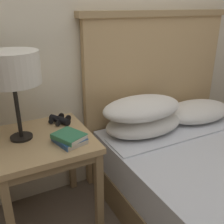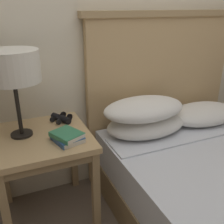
{
  "view_description": "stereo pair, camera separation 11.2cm",
  "coord_description": "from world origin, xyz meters",
  "px_view_note": "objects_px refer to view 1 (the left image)",
  "views": [
    {
      "loc": [
        -0.9,
        -0.63,
        1.36
      ],
      "look_at": [
        -0.19,
        0.75,
        0.72
      ],
      "focal_mm": 42.0,
      "sensor_mm": 36.0,
      "label": 1
    },
    {
      "loc": [
        -0.8,
        -0.67,
        1.36
      ],
      "look_at": [
        -0.19,
        0.75,
        0.72
      ],
      "focal_mm": 42.0,
      "sensor_mm": 36.0,
      "label": 2
    }
  ],
  "objects_px": {
    "table_lamp": "(12,69)",
    "book_stacked_on_top": "(69,136)",
    "nightstand": "(43,150)",
    "binoculars_pair": "(60,120)",
    "book_on_nightstand": "(69,140)"
  },
  "relations": [
    {
      "from": "book_stacked_on_top",
      "to": "binoculars_pair",
      "type": "relative_size",
      "value": 1.32
    },
    {
      "from": "table_lamp",
      "to": "book_stacked_on_top",
      "type": "bearing_deg",
      "value": -38.46
    },
    {
      "from": "nightstand",
      "to": "table_lamp",
      "type": "distance_m",
      "value": 0.51
    },
    {
      "from": "nightstand",
      "to": "book_on_nightstand",
      "type": "height_order",
      "value": "book_on_nightstand"
    },
    {
      "from": "book_on_nightstand",
      "to": "book_stacked_on_top",
      "type": "xyz_separation_m",
      "value": [
        -0.0,
        -0.01,
        0.03
      ]
    },
    {
      "from": "table_lamp",
      "to": "book_on_nightstand",
      "type": "relative_size",
      "value": 2.5
    },
    {
      "from": "nightstand",
      "to": "table_lamp",
      "type": "height_order",
      "value": "table_lamp"
    },
    {
      "from": "table_lamp",
      "to": "nightstand",
      "type": "bearing_deg",
      "value": -25.32
    },
    {
      "from": "table_lamp",
      "to": "binoculars_pair",
      "type": "distance_m",
      "value": 0.49
    },
    {
      "from": "book_on_nightstand",
      "to": "binoculars_pair",
      "type": "distance_m",
      "value": 0.29
    },
    {
      "from": "nightstand",
      "to": "book_stacked_on_top",
      "type": "bearing_deg",
      "value": -46.7
    },
    {
      "from": "book_on_nightstand",
      "to": "book_stacked_on_top",
      "type": "height_order",
      "value": "book_stacked_on_top"
    },
    {
      "from": "table_lamp",
      "to": "book_stacked_on_top",
      "type": "distance_m",
      "value": 0.48
    },
    {
      "from": "nightstand",
      "to": "binoculars_pair",
      "type": "xyz_separation_m",
      "value": [
        0.16,
        0.16,
        0.11
      ]
    },
    {
      "from": "nightstand",
      "to": "binoculars_pair",
      "type": "distance_m",
      "value": 0.25
    }
  ]
}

